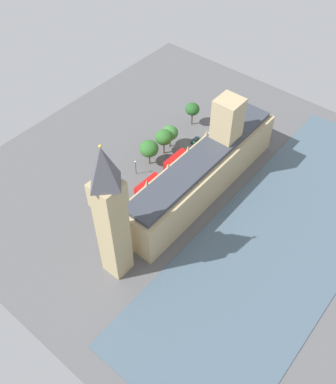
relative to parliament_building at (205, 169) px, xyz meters
name	(u,v)px	position (x,y,z in m)	size (l,w,h in m)	color
ground_plane	(196,187)	(1.99, 1.50, -8.82)	(141.72, 141.72, 0.00)	#565659
river_thames	(283,237)	(-32.31, 1.50, -8.70)	(43.13, 127.55, 0.25)	#475B6B
parliament_building	(205,169)	(0.00, 0.00, 0.00)	(13.57, 68.38, 30.83)	tan
clock_tower	(110,213)	(0.24, 42.39, 16.15)	(7.54, 7.54, 48.35)	tan
car_dark_green_corner	(196,140)	(16.56, -17.59, -7.94)	(2.09, 4.31, 1.74)	#19472D
double_decker_bus_far_end	(175,161)	(14.34, -1.99, -6.19)	(2.76, 10.53, 4.75)	red
double_decker_bus_near_tower	(147,186)	(13.85, 13.80, -6.19)	(2.88, 10.56, 4.75)	red
car_black_midblock	(119,208)	(15.56, 26.25, -7.94)	(2.13, 4.22, 1.74)	black
pedestrian_kerbside	(139,211)	(9.50, 22.95, -8.11)	(0.67, 0.62, 1.59)	maroon
pedestrian_by_river_gate	(220,143)	(8.74, -22.30, -8.06)	(0.71, 0.65, 1.70)	#336B60
plane_tree_trailing	(192,109)	(24.37, -25.02, -1.38)	(5.62, 5.62, 9.89)	brown
plane_tree_under_trees	(164,137)	(21.99, -4.73, -1.08)	(6.46, 6.46, 10.53)	brown
plane_tree_opposite_hall	(170,133)	(22.70, -9.13, -2.18)	(6.18, 6.18, 9.30)	brown
plane_tree_leading	(149,149)	(22.40, 2.95, -1.57)	(6.83, 6.83, 10.18)	brown
street_lamp_slot_10	(105,189)	(22.51, 25.16, -4.25)	(0.56, 0.56, 6.59)	black
street_lamp_slot_11	(136,165)	(22.55, 10.11, -4.36)	(0.56, 0.56, 6.41)	black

